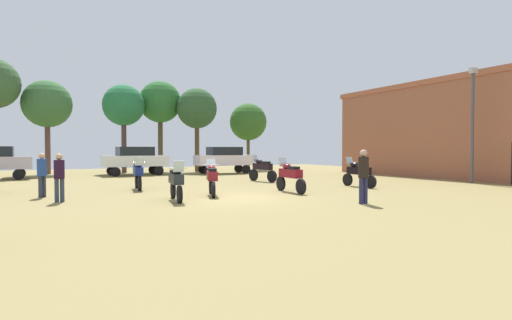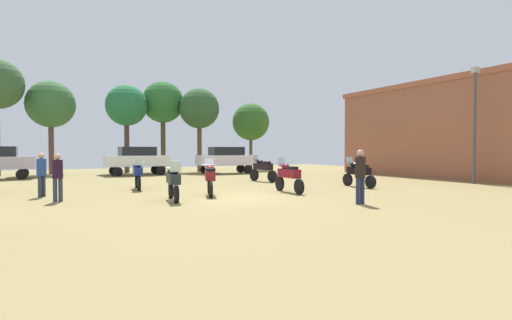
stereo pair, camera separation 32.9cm
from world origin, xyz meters
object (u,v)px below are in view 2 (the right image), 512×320
tree_2 (51,105)px  car_2 (137,159)px  brick_building (491,128)px  motorcycle_1 (210,178)px  tree_5 (251,122)px  motorcycle_4 (263,169)px  tree_1 (199,109)px  tree_8 (163,103)px  motorcycle_6 (289,175)px  person_1 (360,172)px  lamp_post (475,118)px  motorcycle_3 (173,181)px  person_3 (41,171)px  person_2 (58,174)px  motorcycle_9 (358,172)px  tree_9 (126,106)px  car_1 (226,158)px  motorcycle_5 (138,173)px

tree_2 → car_2: bearing=-38.7°
brick_building → car_2: bearing=143.9°
motorcycle_1 → tree_5: bearing=76.6°
brick_building → car_2: (-18.60, 13.56, -1.94)m
motorcycle_4 → tree_1: tree_1 is taller
tree_1 → tree_8: tree_8 is taller
motorcycle_1 → motorcycle_6: motorcycle_6 is taller
person_1 → lamp_post: 11.58m
person_1 → tree_8: bearing=-78.4°
tree_2 → tree_8: (8.28, -0.01, 0.59)m
motorcycle_4 → tree_5: (5.24, 11.98, 3.52)m
brick_building → tree_1: tree_1 is taller
motorcycle_3 → car_2: 14.72m
motorcycle_6 → tree_5: tree_5 is taller
person_3 → tree_1: tree_1 is taller
motorcycle_1 → tree_2: size_ratio=0.29×
person_2 → motorcycle_6: bearing=-13.0°
car_2 → tree_2: 7.93m
person_1 → brick_building: bearing=-152.6°
motorcycle_6 → car_2: car_2 is taller
person_2 → person_1: bearing=-36.1°
motorcycle_9 → lamp_post: (6.82, -1.32, 2.76)m
motorcycle_4 → tree_2: size_ratio=0.31×
person_2 → car_2: bearing=63.3°
tree_1 → tree_9: 5.71m
tree_8 → motorcycle_1: bearing=-98.4°
tree_1 → tree_2: bearing=170.9°
motorcycle_9 → person_2: bearing=174.8°
motorcycle_9 → person_1: bearing=-133.5°
tree_5 → car_1: bearing=-134.6°
tree_1 → car_1: bearing=-77.4°
car_2 → lamp_post: (14.64, -15.14, 2.30)m
person_1 → motorcycle_9: bearing=-122.0°
tree_8 → brick_building: bearing=-48.7°
motorcycle_1 → tree_1: (5.24, 16.38, 4.43)m
tree_1 → tree_2: (-10.86, 1.74, -0.04)m
brick_building → motorcycle_5: size_ratio=9.51×
person_2 → person_3: 1.92m
motorcycle_4 → person_3: 11.16m
person_1 → tree_1: size_ratio=0.27×
car_2 → motorcycle_9: bearing=-152.6°
motorcycle_1 → motorcycle_6: bearing=9.8°
motorcycle_5 → tree_2: tree_2 is taller
motorcycle_9 → lamp_post: lamp_post is taller
motorcycle_3 → motorcycle_4: bearing=-131.4°
motorcycle_6 → person_2: (-8.69, 1.15, 0.25)m
tree_9 → lamp_post: (14.74, -18.97, -1.75)m
motorcycle_1 → car_1: 14.06m
motorcycle_5 → tree_5: 18.32m
motorcycle_9 → car_1: (-1.52, 12.69, 0.46)m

